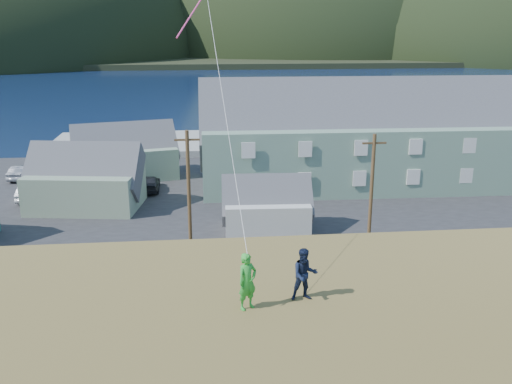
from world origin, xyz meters
The scene contains 14 objects.
ground centered at (0.00, 0.00, 0.00)m, with size 900.00×900.00×0.00m, color #0A1638.
grass_strip centered at (0.00, -2.00, 0.05)m, with size 110.00×8.00×0.10m, color #4C3D19.
waterfront_lot centered at (0.00, 17.00, 0.06)m, with size 72.00×36.00×0.12m, color #28282B.
wharf centered at (-6.00, 40.00, 0.45)m, with size 26.00×14.00×0.90m, color gray.
far_shore centered at (0.00, 330.00, 1.00)m, with size 900.00×320.00×2.00m, color black.
far_hills centered at (35.59, 279.38, 2.00)m, with size 760.00×265.00×143.00m.
lodge centered at (18.13, 19.50, 4.91)m, with size 36.50×10.87×12.77m.
shed_palegreen_near centered at (-9.93, 14.55, 2.62)m, with size 10.33×7.32×6.96m.
shed_white centered at (4.89, 7.11, 2.10)m, with size 6.99×4.79×5.40m.
shed_palegreen_far centered at (-7.71, 24.58, 2.69)m, with size 11.56×8.24×7.03m.
utility_poles centered at (-3.23, 1.50, 4.63)m, with size 29.73×0.24×9.55m.
parked_cars centered at (-8.83, 20.83, 0.84)m, with size 24.93×13.86×1.52m.
kite_flyer_green centered at (1.21, -18.44, 8.08)m, with size 0.64×0.42×1.76m, color green.
kite_flyer_navy centered at (3.01, -18.04, 8.04)m, with size 0.81×0.63×1.67m, color #121A32.
Camera 1 is at (-0.10, -33.84, 15.41)m, focal length 40.00 mm.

